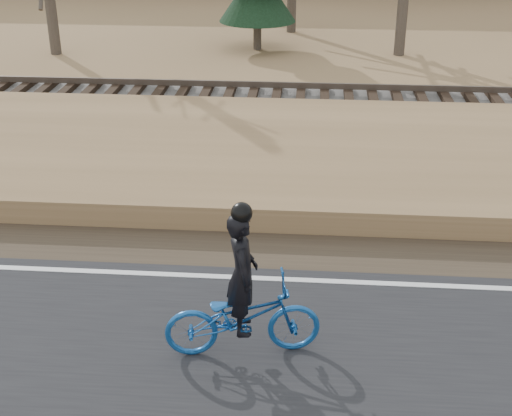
# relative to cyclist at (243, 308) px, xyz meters

# --- Properties ---
(cyclist) EXTENTS (2.06, 1.01, 2.11)m
(cyclist) POSITION_rel_cyclist_xyz_m (0.00, 0.00, 0.00)
(cyclist) COLOR #164F98
(cyclist) RESTS_ON road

